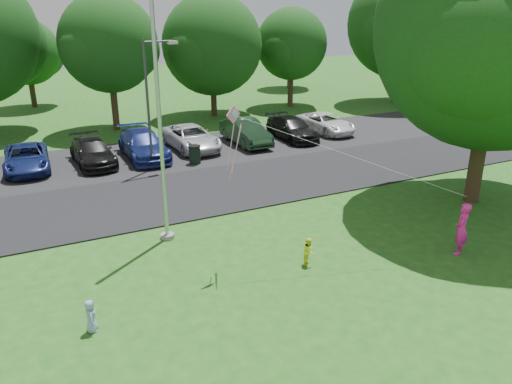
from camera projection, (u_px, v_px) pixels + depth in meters
name	position (u px, v px, depth m)	size (l,w,h in m)	color
ground	(327.00, 280.00, 15.26)	(120.00, 120.00, 0.00)	#1E5516
park_road	(216.00, 188.00, 22.80)	(60.00, 6.00, 0.06)	black
parking_strip	(173.00, 153.00, 28.25)	(42.00, 7.00, 0.06)	black
flagpole	(160.00, 125.00, 16.53)	(0.50, 0.50, 10.00)	#B7BABF
street_lamp	(152.00, 94.00, 24.18)	(1.81, 0.43, 6.44)	#3F3F44
trash_can	(195.00, 155.00, 26.17)	(0.64, 0.64, 1.02)	black
big_tree	(498.00, 35.00, 18.96)	(9.93, 9.42, 11.79)	#332316
tree_row	(152.00, 39.00, 34.24)	(64.35, 11.94, 10.88)	#332316
horizon_trees	(151.00, 49.00, 43.86)	(77.46, 7.20, 7.02)	#332316
parked_cars	(171.00, 141.00, 27.97)	(22.96, 5.57, 1.49)	black
woman	(462.00, 229.00, 16.58)	(0.66, 0.43, 1.81)	#FF21A3
child_yellow	(309.00, 251.00, 16.02)	(0.45, 0.35, 0.92)	#FCFF28
child_blue	(91.00, 316.00, 12.70)	(0.44, 0.29, 0.90)	#8AA2D4
kite	(243.00, 132.00, 14.83)	(7.26, 3.05, 3.09)	pink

